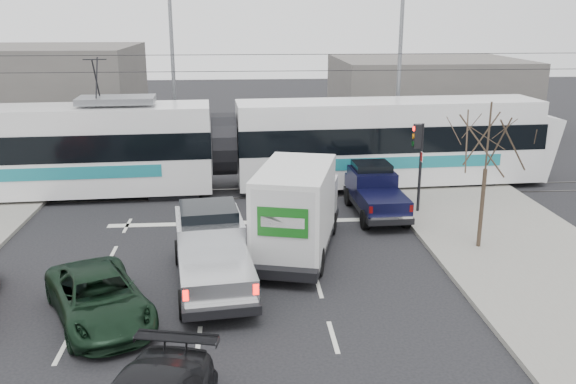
{
  "coord_description": "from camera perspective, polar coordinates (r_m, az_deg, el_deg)",
  "views": [
    {
      "loc": [
        -0.51,
        -16.66,
        7.91
      ],
      "look_at": [
        1.09,
        4.02,
        1.8
      ],
      "focal_mm": 38.0,
      "sensor_mm": 36.0,
      "label": 1
    }
  ],
  "objects": [
    {
      "name": "rails",
      "position": [
        27.81,
        -3.2,
        -0.12
      ],
      "size": [
        60.0,
        1.6,
        0.03
      ],
      "primitive_type": "cube",
      "color": "#33302D",
      "rests_on": "ground"
    },
    {
      "name": "navy_pickup",
      "position": [
        24.99,
        8.1,
        0.14
      ],
      "size": [
        1.98,
        4.78,
        1.99
      ],
      "rotation": [
        0.0,
        0.0,
        0.03
      ],
      "color": "black",
      "rests_on": "ground"
    },
    {
      "name": "sidewalk_right",
      "position": [
        20.72,
        23.49,
        -7.25
      ],
      "size": [
        6.0,
        60.0,
        0.15
      ],
      "primitive_type": "cube",
      "color": "gray",
      "rests_on": "ground"
    },
    {
      "name": "silver_pickup",
      "position": [
        18.67,
        -7.19,
        -5.2
      ],
      "size": [
        2.75,
        6.17,
        2.16
      ],
      "rotation": [
        0.0,
        0.0,
        0.12
      ],
      "color": "black",
      "rests_on": "ground"
    },
    {
      "name": "street_lamp_far",
      "position": [
        32.99,
        -11.03,
        11.25
      ],
      "size": [
        2.38,
        0.25,
        9.0
      ],
      "color": "slate",
      "rests_on": "ground"
    },
    {
      "name": "green_car",
      "position": [
        17.15,
        -17.28,
        -9.42
      ],
      "size": [
        3.95,
        5.19,
        1.31
      ],
      "primitive_type": "imported",
      "rotation": [
        0.0,
        0.0,
        0.43
      ],
      "color": "black",
      "rests_on": "ground"
    },
    {
      "name": "street_lamp_near",
      "position": [
        31.77,
        10.03,
        11.11
      ],
      "size": [
        2.38,
        0.25,
        9.0
      ],
      "color": "slate",
      "rests_on": "ground"
    },
    {
      "name": "building_right",
      "position": [
        42.89,
        12.71,
        8.77
      ],
      "size": [
        12.0,
        10.0,
        5.0
      ],
      "primitive_type": "cube",
      "color": "#605B57",
      "rests_on": "ground"
    },
    {
      "name": "ground",
      "position": [
        18.45,
        -2.45,
        -8.99
      ],
      "size": [
        120.0,
        120.0,
        0.0
      ],
      "primitive_type": "plane",
      "color": "black",
      "rests_on": "ground"
    },
    {
      "name": "catenary",
      "position": [
        26.97,
        -3.33,
        7.79
      ],
      "size": [
        60.0,
        0.2,
        7.0
      ],
      "color": "black",
      "rests_on": "ground"
    },
    {
      "name": "tram",
      "position": [
        27.83,
        -6.13,
        4.34
      ],
      "size": [
        29.59,
        4.57,
        6.01
      ],
      "rotation": [
        0.0,
        0.0,
        0.05
      ],
      "color": "white",
      "rests_on": "ground"
    },
    {
      "name": "box_truck",
      "position": [
        20.46,
        0.9,
        -1.68
      ],
      "size": [
        3.69,
        6.66,
        3.16
      ],
      "rotation": [
        0.0,
        0.0,
        -0.26
      ],
      "color": "black",
      "rests_on": "ground"
    },
    {
      "name": "traffic_signal",
      "position": [
        24.74,
        12.09,
        3.98
      ],
      "size": [
        0.44,
        0.44,
        3.6
      ],
      "color": "black",
      "rests_on": "ground"
    },
    {
      "name": "bare_tree",
      "position": [
        21.21,
        18.2,
        4.39
      ],
      "size": [
        2.4,
        2.4,
        5.0
      ],
      "color": "#47382B",
      "rests_on": "ground"
    },
    {
      "name": "building_left",
      "position": [
        41.24,
        -23.75,
        8.2
      ],
      "size": [
        14.0,
        10.0,
        6.0
      ],
      "primitive_type": "cube",
      "color": "#605B57",
      "rests_on": "ground"
    }
  ]
}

